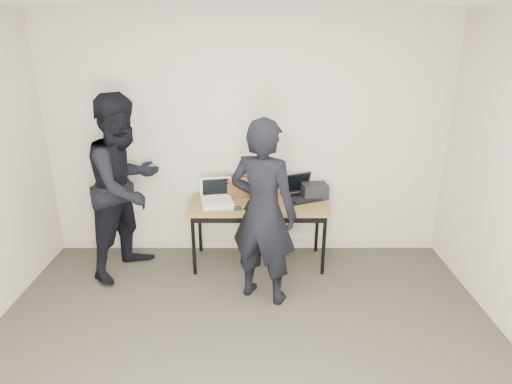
{
  "coord_description": "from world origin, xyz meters",
  "views": [
    {
      "loc": [
        0.1,
        -2.44,
        2.43
      ],
      "look_at": [
        0.1,
        1.6,
        0.95
      ],
      "focal_mm": 30.0,
      "sensor_mm": 36.0,
      "label": 1
    }
  ],
  "objects_px": {
    "desk": "(259,209)",
    "laptop_center": "(262,201)",
    "leather_satchel": "(243,186)",
    "equipment_box": "(315,191)",
    "person_typist": "(263,213)",
    "person_observer": "(126,186)",
    "laptop_beige": "(217,199)",
    "laptop_right": "(300,193)"
  },
  "relations": [
    {
      "from": "laptop_right",
      "to": "equipment_box",
      "type": "distance_m",
      "value": 0.17
    },
    {
      "from": "equipment_box",
      "to": "person_observer",
      "type": "xyz_separation_m",
      "value": [
        -2.01,
        -0.31,
        0.16
      ]
    },
    {
      "from": "laptop_beige",
      "to": "person_observer",
      "type": "height_order",
      "value": "person_observer"
    },
    {
      "from": "desk",
      "to": "laptop_beige",
      "type": "relative_size",
      "value": 3.85
    },
    {
      "from": "person_typist",
      "to": "laptop_right",
      "type": "bearing_deg",
      "value": -91.99
    },
    {
      "from": "laptop_right",
      "to": "leather_satchel",
      "type": "relative_size",
      "value": 1.22
    },
    {
      "from": "laptop_beige",
      "to": "leather_satchel",
      "type": "relative_size",
      "value": 1.02
    },
    {
      "from": "person_typist",
      "to": "desk",
      "type": "bearing_deg",
      "value": -62.14
    },
    {
      "from": "desk",
      "to": "laptop_center",
      "type": "relative_size",
      "value": 4.06
    },
    {
      "from": "desk",
      "to": "leather_satchel",
      "type": "relative_size",
      "value": 3.92
    },
    {
      "from": "desk",
      "to": "laptop_beige",
      "type": "distance_m",
      "value": 0.46
    },
    {
      "from": "desk",
      "to": "laptop_center",
      "type": "bearing_deg",
      "value": -57.7
    },
    {
      "from": "laptop_right",
      "to": "leather_satchel",
      "type": "bearing_deg",
      "value": 151.31
    },
    {
      "from": "equipment_box",
      "to": "laptop_beige",
      "type": "bearing_deg",
      "value": -169.79
    },
    {
      "from": "laptop_center",
      "to": "desk",
      "type": "bearing_deg",
      "value": 134.82
    },
    {
      "from": "leather_satchel",
      "to": "equipment_box",
      "type": "height_order",
      "value": "leather_satchel"
    },
    {
      "from": "laptop_beige",
      "to": "person_typist",
      "type": "distance_m",
      "value": 0.84
    },
    {
      "from": "laptop_center",
      "to": "equipment_box",
      "type": "xyz_separation_m",
      "value": [
        0.6,
        0.24,
        0.02
      ]
    },
    {
      "from": "equipment_box",
      "to": "person_typist",
      "type": "distance_m",
      "value": 1.05
    },
    {
      "from": "laptop_right",
      "to": "laptop_beige",
      "type": "bearing_deg",
      "value": 166.86
    },
    {
      "from": "desk",
      "to": "leather_satchel",
      "type": "distance_m",
      "value": 0.34
    },
    {
      "from": "desk",
      "to": "person_observer",
      "type": "xyz_separation_m",
      "value": [
        -1.38,
        -0.12,
        0.3
      ]
    },
    {
      "from": "person_observer",
      "to": "leather_satchel",
      "type": "bearing_deg",
      "value": -46.42
    },
    {
      "from": "desk",
      "to": "laptop_center",
      "type": "xyz_separation_m",
      "value": [
        0.03,
        -0.05,
        0.11
      ]
    },
    {
      "from": "desk",
      "to": "person_typist",
      "type": "distance_m",
      "value": 0.71
    },
    {
      "from": "equipment_box",
      "to": "person_typist",
      "type": "xyz_separation_m",
      "value": [
        -0.59,
        -0.86,
        0.1
      ]
    },
    {
      "from": "laptop_center",
      "to": "person_observer",
      "type": "relative_size",
      "value": 0.19
    },
    {
      "from": "desk",
      "to": "person_observer",
      "type": "height_order",
      "value": "person_observer"
    },
    {
      "from": "desk",
      "to": "leather_satchel",
      "type": "height_order",
      "value": "leather_satchel"
    },
    {
      "from": "leather_satchel",
      "to": "equipment_box",
      "type": "relative_size",
      "value": 1.41
    },
    {
      "from": "person_typist",
      "to": "leather_satchel",
      "type": "bearing_deg",
      "value": -51.79
    },
    {
      "from": "laptop_center",
      "to": "person_typist",
      "type": "relative_size",
      "value": 0.21
    },
    {
      "from": "laptop_center",
      "to": "leather_satchel",
      "type": "bearing_deg",
      "value": 139.7
    },
    {
      "from": "person_observer",
      "to": "laptop_center",
      "type": "bearing_deg",
      "value": -59.64
    },
    {
      "from": "laptop_right",
      "to": "person_observer",
      "type": "height_order",
      "value": "person_observer"
    },
    {
      "from": "laptop_beige",
      "to": "laptop_right",
      "type": "xyz_separation_m",
      "value": [
        0.92,
        0.18,
        0.01
      ]
    },
    {
      "from": "desk",
      "to": "leather_satchel",
      "type": "bearing_deg",
      "value": 128.16
    },
    {
      "from": "laptop_right",
      "to": "leather_satchel",
      "type": "distance_m",
      "value": 0.65
    },
    {
      "from": "laptop_center",
      "to": "equipment_box",
      "type": "bearing_deg",
      "value": 34.35
    },
    {
      "from": "desk",
      "to": "laptop_right",
      "type": "xyz_separation_m",
      "value": [
        0.47,
        0.18,
        0.12
      ]
    },
    {
      "from": "leather_satchel",
      "to": "person_typist",
      "type": "distance_m",
      "value": 0.93
    },
    {
      "from": "laptop_center",
      "to": "person_observer",
      "type": "bearing_deg",
      "value": -164.64
    }
  ]
}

